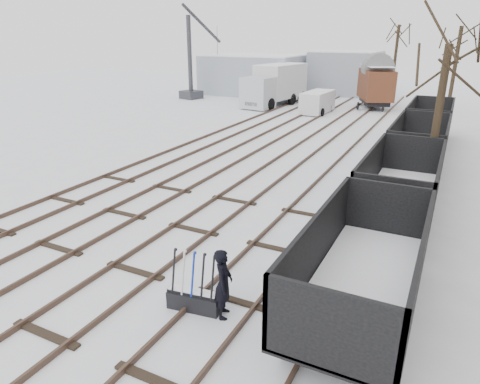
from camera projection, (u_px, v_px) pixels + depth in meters
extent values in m
plane|color=white|center=(135.00, 272.00, 11.93)|extent=(120.00, 120.00, 0.00)
cube|color=black|center=(197.00, 140.00, 26.46)|extent=(0.07, 52.00, 0.15)
cube|color=black|center=(217.00, 142.00, 25.85)|extent=(0.07, 52.00, 0.15)
cube|color=black|center=(44.00, 209.00, 16.12)|extent=(1.90, 0.20, 0.08)
cube|color=black|center=(241.00, 145.00, 25.19)|extent=(0.07, 52.00, 0.15)
cube|color=black|center=(263.00, 148.00, 24.59)|extent=(0.07, 52.00, 0.15)
cube|color=black|center=(105.00, 224.00, 14.86)|extent=(1.90, 0.20, 0.08)
cube|color=black|center=(288.00, 151.00, 23.93)|extent=(0.07, 52.00, 0.15)
cube|color=black|center=(313.00, 154.00, 23.33)|extent=(0.07, 52.00, 0.15)
cube|color=black|center=(176.00, 242.00, 13.60)|extent=(1.90, 0.20, 0.08)
cube|color=black|center=(342.00, 157.00, 22.67)|extent=(0.07, 52.00, 0.15)
cube|color=black|center=(369.00, 161.00, 22.06)|extent=(0.07, 52.00, 0.15)
cube|color=black|center=(262.00, 263.00, 12.33)|extent=(1.90, 0.20, 0.08)
cube|color=black|center=(401.00, 165.00, 21.40)|extent=(0.07, 52.00, 0.15)
cube|color=black|center=(432.00, 168.00, 20.80)|extent=(0.07, 52.00, 0.15)
cube|color=black|center=(368.00, 289.00, 11.07)|extent=(1.90, 0.20, 0.08)
cube|color=#979EAB|center=(255.00, 75.00, 46.85)|extent=(10.00, 8.00, 4.00)
cube|color=white|center=(255.00, 55.00, 46.14)|extent=(9.80, 7.84, 0.10)
cube|color=#979EAB|center=(345.00, 73.00, 46.35)|extent=(7.00, 6.00, 4.40)
cube|color=white|center=(347.00, 51.00, 45.56)|extent=(6.86, 5.88, 0.10)
cube|color=black|center=(194.00, 301.00, 10.25)|extent=(1.34, 0.59, 0.44)
cube|color=black|center=(194.00, 292.00, 10.17)|extent=(1.33, 0.47, 0.06)
cube|color=white|center=(194.00, 291.00, 10.16)|extent=(1.27, 0.42, 0.03)
cylinder|color=black|center=(174.00, 271.00, 10.15)|extent=(0.09, 0.32, 1.08)
cylinder|color=silver|center=(184.00, 273.00, 10.08)|extent=(0.09, 0.32, 1.08)
cylinder|color=#0C29A1|center=(193.00, 275.00, 10.00)|extent=(0.09, 0.32, 1.08)
cylinder|color=black|center=(203.00, 276.00, 9.92)|extent=(0.09, 0.32, 1.08)
cylinder|color=black|center=(213.00, 278.00, 9.85)|extent=(0.09, 0.32, 1.08)
imported|color=black|center=(223.00, 284.00, 9.80)|extent=(0.61, 0.73, 1.72)
cube|color=black|center=(361.00, 293.00, 9.83)|extent=(1.89, 5.21, 0.39)
cube|color=black|center=(361.00, 286.00, 9.76)|extent=(2.37, 5.92, 0.12)
cube|color=black|center=(316.00, 244.00, 9.96)|extent=(0.10, 5.92, 1.58)
cube|color=black|center=(420.00, 267.00, 9.01)|extent=(0.10, 5.92, 1.58)
cube|color=white|center=(362.00, 282.00, 9.73)|extent=(2.13, 5.68, 0.06)
cylinder|color=black|center=(286.00, 339.00, 8.80)|extent=(0.12, 0.69, 0.69)
cylinder|color=black|center=(417.00, 276.00, 11.06)|extent=(0.12, 0.69, 0.69)
cube|color=black|center=(399.00, 201.00, 15.19)|extent=(1.89, 5.21, 0.39)
cube|color=black|center=(399.00, 196.00, 15.12)|extent=(2.37, 5.92, 0.12)
cube|color=black|center=(369.00, 171.00, 15.32)|extent=(0.10, 5.92, 1.58)
cube|color=black|center=(438.00, 180.00, 14.37)|extent=(0.10, 5.92, 1.58)
cube|color=white|center=(400.00, 194.00, 15.09)|extent=(2.13, 5.68, 0.06)
cylinder|color=black|center=(355.00, 223.00, 14.16)|extent=(0.12, 0.69, 0.69)
cylinder|color=black|center=(434.00, 197.00, 16.42)|extent=(0.12, 0.69, 0.69)
cube|color=black|center=(417.00, 158.00, 20.55)|extent=(1.89, 5.21, 0.39)
cube|color=black|center=(418.00, 154.00, 20.48)|extent=(2.37, 5.92, 0.12)
cube|color=black|center=(395.00, 135.00, 20.68)|extent=(0.10, 5.92, 1.58)
cube|color=black|center=(446.00, 140.00, 19.73)|extent=(0.10, 5.92, 1.58)
cube|color=white|center=(418.00, 152.00, 20.45)|extent=(2.13, 5.68, 0.06)
cylinder|color=black|center=(387.00, 171.00, 19.52)|extent=(0.12, 0.69, 0.69)
cylinder|color=black|center=(443.00, 157.00, 21.78)|extent=(0.12, 0.69, 0.69)
cube|color=black|center=(428.00, 132.00, 25.91)|extent=(1.89, 5.21, 0.39)
cube|color=black|center=(428.00, 129.00, 25.84)|extent=(2.37, 5.92, 0.12)
cube|color=black|center=(410.00, 114.00, 26.04)|extent=(0.10, 5.92, 1.58)
cube|color=black|center=(451.00, 117.00, 25.09)|extent=(0.10, 5.92, 1.58)
cube|color=white|center=(428.00, 127.00, 25.81)|extent=(2.13, 5.68, 0.06)
cylinder|color=black|center=(404.00, 141.00, 24.88)|extent=(0.12, 0.69, 0.69)
cylinder|color=black|center=(448.00, 132.00, 27.14)|extent=(0.12, 0.69, 0.69)
cube|color=black|center=(374.00, 101.00, 37.82)|extent=(3.27, 4.58, 0.38)
cube|color=#4F2417|center=(376.00, 84.00, 37.32)|extent=(3.91, 5.29, 2.48)
cube|color=white|center=(378.00, 66.00, 36.77)|extent=(3.61, 4.98, 0.04)
cylinder|color=black|center=(358.00, 106.00, 37.08)|extent=(0.11, 0.67, 0.67)
cylinder|color=black|center=(389.00, 103.00, 38.76)|extent=(0.11, 0.67, 0.67)
cube|color=black|center=(275.00, 99.00, 39.49)|extent=(2.52, 8.10, 0.32)
cube|color=#AFB3B9|center=(263.00, 93.00, 36.73)|extent=(2.83, 2.48, 2.63)
cube|color=silver|center=(279.00, 81.00, 39.66)|extent=(3.47, 5.82, 2.95)
cube|color=white|center=(280.00, 64.00, 39.14)|extent=(3.40, 5.71, 0.04)
cylinder|color=black|center=(251.00, 102.00, 37.71)|extent=(0.32, 1.05, 1.05)
cylinder|color=black|center=(298.00, 96.00, 41.49)|extent=(0.32, 1.05, 1.05)
cube|color=silver|center=(317.00, 102.00, 35.40)|extent=(1.94, 4.10, 1.65)
cube|color=white|center=(318.00, 92.00, 35.10)|extent=(1.89, 4.01, 0.04)
cylinder|color=black|center=(303.00, 111.00, 34.88)|extent=(0.20, 0.64, 0.64)
cylinder|color=black|center=(331.00, 108.00, 36.33)|extent=(0.20, 0.64, 0.64)
cube|color=#323338|center=(191.00, 95.00, 43.47)|extent=(2.20, 2.20, 0.79)
cylinder|color=#323338|center=(190.00, 58.00, 42.23)|extent=(0.44, 0.44, 7.91)
cylinder|color=#323338|center=(198.00, 24.00, 42.62)|extent=(1.65, 4.92, 3.65)
cylinder|color=black|center=(209.00, 48.00, 45.18)|extent=(0.04, 0.04, 4.45)
cylinder|color=black|center=(437.00, 123.00, 16.80)|extent=(0.30, 0.30, 5.89)
cylinder|color=black|center=(395.00, 61.00, 43.90)|extent=(0.30, 0.30, 7.08)
cylinder|color=black|center=(454.00, 72.00, 33.56)|extent=(0.30, 0.30, 6.79)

